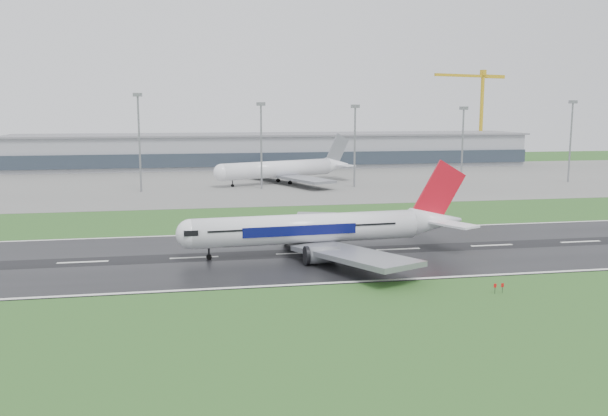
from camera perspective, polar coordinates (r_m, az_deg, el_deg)
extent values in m
plane|color=#25511E|center=(128.56, 8.39, -3.69)|extent=(520.00, 520.00, 0.00)
cube|color=black|center=(128.55, 8.39, -3.67)|extent=(400.00, 45.00, 0.10)
cube|color=slate|center=(248.66, -0.86, 2.49)|extent=(400.00, 130.00, 0.08)
cube|color=gray|center=(307.12, -2.72, 5.10)|extent=(240.00, 36.00, 15.00)
cylinder|color=gray|center=(219.62, -14.46, 5.48)|extent=(0.64, 0.64, 31.54)
cylinder|color=gray|center=(220.58, -3.83, 5.37)|extent=(0.64, 0.64, 28.58)
cylinder|color=gray|center=(226.75, 4.54, 5.36)|extent=(0.64, 0.64, 27.82)
cylinder|color=gray|center=(240.32, 13.94, 5.25)|extent=(0.64, 0.64, 27.18)
cylinder|color=gray|center=(260.93, 22.66, 5.35)|extent=(0.64, 0.64, 29.47)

